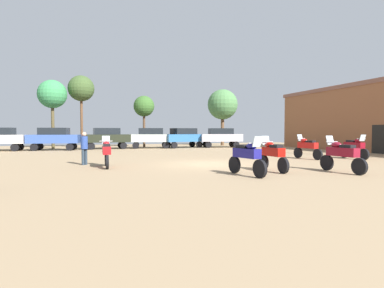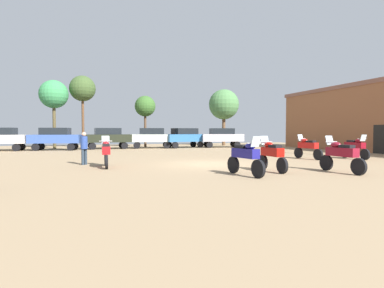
{
  "view_description": "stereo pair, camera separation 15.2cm",
  "coord_description": "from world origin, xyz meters",
  "px_view_note": "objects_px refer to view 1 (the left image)",
  "views": [
    {
      "loc": [
        -6.08,
        -14.78,
        1.71
      ],
      "look_at": [
        0.14,
        2.96,
        0.94
      ],
      "focal_mm": 29.11,
      "sensor_mm": 36.0,
      "label": 1
    },
    {
      "loc": [
        -5.93,
        -14.83,
        1.71
      ],
      "look_at": [
        0.14,
        2.96,
        0.94
      ],
      "focal_mm": 29.11,
      "sensor_mm": 36.0,
      "label": 2
    }
  ],
  "objects_px": {
    "motorcycle_7": "(307,147)",
    "tree_1": "(223,105)",
    "tree_3": "(52,95)",
    "tree_5": "(81,89)",
    "motorcycle_4": "(342,154)",
    "car_4": "(107,137)",
    "tree_2": "(144,107)",
    "car_6": "(221,136)",
    "motorcycle_6": "(354,147)",
    "motorcycle_2": "(273,154)",
    "car_1": "(151,136)",
    "motorcycle_5": "(247,156)",
    "car_2": "(184,136)",
    "car_3": "(54,137)",
    "person_1": "(84,146)",
    "motorcycle_3": "(107,152)"
  },
  "relations": [
    {
      "from": "motorcycle_6",
      "to": "motorcycle_5",
      "type": "bearing_deg",
      "value": 27.74
    },
    {
      "from": "tree_3",
      "to": "car_4",
      "type": "bearing_deg",
      "value": -25.11
    },
    {
      "from": "motorcycle_2",
      "to": "motorcycle_5",
      "type": "xyz_separation_m",
      "value": [
        -1.65,
        -0.75,
        0.02
      ]
    },
    {
      "from": "car_1",
      "to": "motorcycle_3",
      "type": "bearing_deg",
      "value": 171.39
    },
    {
      "from": "car_4",
      "to": "tree_3",
      "type": "relative_size",
      "value": 0.66
    },
    {
      "from": "motorcycle_2",
      "to": "car_4",
      "type": "height_order",
      "value": "car_4"
    },
    {
      "from": "motorcycle_4",
      "to": "person_1",
      "type": "distance_m",
      "value": 11.9
    },
    {
      "from": "motorcycle_6",
      "to": "tree_5",
      "type": "distance_m",
      "value": 25.13
    },
    {
      "from": "car_1",
      "to": "car_2",
      "type": "xyz_separation_m",
      "value": [
        3.37,
        -0.21,
        0.0
      ]
    },
    {
      "from": "motorcycle_3",
      "to": "motorcycle_7",
      "type": "height_order",
      "value": "motorcycle_7"
    },
    {
      "from": "motorcycle_4",
      "to": "car_2",
      "type": "relative_size",
      "value": 0.5
    },
    {
      "from": "motorcycle_7",
      "to": "tree_2",
      "type": "distance_m",
      "value": 19.23
    },
    {
      "from": "motorcycle_6",
      "to": "car_3",
      "type": "height_order",
      "value": "car_3"
    },
    {
      "from": "motorcycle_2",
      "to": "car_1",
      "type": "bearing_deg",
      "value": 93.86
    },
    {
      "from": "car_1",
      "to": "tree_3",
      "type": "height_order",
      "value": "tree_3"
    },
    {
      "from": "tree_2",
      "to": "tree_5",
      "type": "height_order",
      "value": "tree_5"
    },
    {
      "from": "tree_3",
      "to": "tree_5",
      "type": "relative_size",
      "value": 0.91
    },
    {
      "from": "motorcycle_3",
      "to": "car_4",
      "type": "relative_size",
      "value": 0.49
    },
    {
      "from": "car_1",
      "to": "car_3",
      "type": "bearing_deg",
      "value": 103.53
    },
    {
      "from": "tree_2",
      "to": "tree_5",
      "type": "bearing_deg",
      "value": 177.66
    },
    {
      "from": "motorcycle_4",
      "to": "car_4",
      "type": "xyz_separation_m",
      "value": [
        -7.88,
        20.78,
        0.43
      ]
    },
    {
      "from": "motorcycle_4",
      "to": "tree_3",
      "type": "xyz_separation_m",
      "value": [
        -12.77,
        23.08,
        4.49
      ]
    },
    {
      "from": "motorcycle_5",
      "to": "car_4",
      "type": "height_order",
      "value": "car_4"
    },
    {
      "from": "motorcycle_7",
      "to": "person_1",
      "type": "relative_size",
      "value": 1.35
    },
    {
      "from": "motorcycle_6",
      "to": "tree_1",
      "type": "distance_m",
      "value": 19.67
    },
    {
      "from": "motorcycle_3",
      "to": "car_6",
      "type": "distance_m",
      "value": 19.3
    },
    {
      "from": "tree_1",
      "to": "car_6",
      "type": "bearing_deg",
      "value": -117.1
    },
    {
      "from": "motorcycle_7",
      "to": "tree_2",
      "type": "bearing_deg",
      "value": 104.83
    },
    {
      "from": "motorcycle_7",
      "to": "car_6",
      "type": "xyz_separation_m",
      "value": [
        0.67,
        14.13,
        0.44
      ]
    },
    {
      "from": "car_4",
      "to": "motorcycle_7",
      "type": "bearing_deg",
      "value": -147.72
    },
    {
      "from": "tree_5",
      "to": "car_4",
      "type": "bearing_deg",
      "value": -50.65
    },
    {
      "from": "car_3",
      "to": "person_1",
      "type": "relative_size",
      "value": 2.75
    },
    {
      "from": "person_1",
      "to": "tree_2",
      "type": "bearing_deg",
      "value": 32.28
    },
    {
      "from": "car_1",
      "to": "person_1",
      "type": "bearing_deg",
      "value": 166.24
    },
    {
      "from": "motorcycle_5",
      "to": "car_4",
      "type": "bearing_deg",
      "value": -87.92
    },
    {
      "from": "motorcycle_2",
      "to": "motorcycle_5",
      "type": "relative_size",
      "value": 0.94
    },
    {
      "from": "motorcycle_3",
      "to": "motorcycle_5",
      "type": "relative_size",
      "value": 0.97
    },
    {
      "from": "tree_2",
      "to": "tree_5",
      "type": "distance_m",
      "value": 6.53
    },
    {
      "from": "car_4",
      "to": "car_3",
      "type": "bearing_deg",
      "value": 95.23
    },
    {
      "from": "motorcycle_6",
      "to": "tree_3",
      "type": "height_order",
      "value": "tree_3"
    },
    {
      "from": "motorcycle_4",
      "to": "car_6",
      "type": "bearing_deg",
      "value": 77.18
    },
    {
      "from": "motorcycle_4",
      "to": "person_1",
      "type": "xyz_separation_m",
      "value": [
        -9.95,
        6.52,
        0.22
      ]
    },
    {
      "from": "motorcycle_7",
      "to": "tree_1",
      "type": "height_order",
      "value": "tree_1"
    },
    {
      "from": "tree_3",
      "to": "tree_5",
      "type": "height_order",
      "value": "tree_5"
    },
    {
      "from": "tree_2",
      "to": "motorcycle_6",
      "type": "bearing_deg",
      "value": -62.81
    },
    {
      "from": "motorcycle_2",
      "to": "car_6",
      "type": "height_order",
      "value": "car_6"
    },
    {
      "from": "car_4",
      "to": "tree_5",
      "type": "bearing_deg",
      "value": 36.16
    },
    {
      "from": "motorcycle_6",
      "to": "car_3",
      "type": "bearing_deg",
      "value": -35.84
    },
    {
      "from": "motorcycle_7",
      "to": "car_1",
      "type": "distance_m",
      "value": 16.37
    },
    {
      "from": "motorcycle_2",
      "to": "person_1",
      "type": "distance_m",
      "value": 9.16
    }
  ]
}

